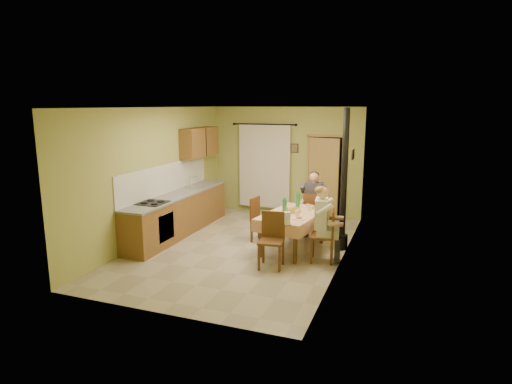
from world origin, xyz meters
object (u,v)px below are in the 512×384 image
at_px(chair_near, 271,251).
at_px(man_right, 323,215).
at_px(man_far, 314,196).
at_px(chair_left, 261,228).
at_px(dining_table, 293,232).
at_px(chair_far, 313,222).
at_px(stove_flue, 343,199).
at_px(chair_right, 323,246).

relative_size(chair_near, man_right, 0.71).
bearing_deg(man_far, chair_near, -102.28).
bearing_deg(chair_left, dining_table, 76.80).
bearing_deg(chair_far, dining_table, -102.85).
relative_size(chair_far, stove_flue, 0.34).
distance_m(chair_far, chair_left, 1.24).
xyz_separation_m(chair_right, man_far, (-0.55, 1.57, 0.59)).
height_order(man_far, man_right, same).
bearing_deg(chair_near, dining_table, -103.45).
distance_m(chair_far, chair_near, 2.17).
bearing_deg(chair_right, chair_far, 10.93).
relative_size(chair_right, chair_left, 1.04).
xyz_separation_m(chair_far, chair_near, (-0.26, -2.16, 0.00)).
relative_size(man_right, stove_flue, 0.50).
height_order(chair_far, man_right, man_right).
bearing_deg(chair_right, chair_left, 55.42).
height_order(chair_right, chair_left, chair_right).
distance_m(chair_left, man_right, 1.72).
distance_m(dining_table, chair_right, 0.81).
bearing_deg(chair_right, man_far, 10.82).
bearing_deg(chair_left, stove_flue, 101.47).
xyz_separation_m(dining_table, stove_flue, (0.91, 0.40, 0.64)).
distance_m(chair_near, chair_left, 1.48).
xyz_separation_m(man_right, stove_flue, (0.23, 0.82, 0.15)).
xyz_separation_m(chair_near, chair_right, (0.80, 0.61, -0.00)).
height_order(chair_far, chair_right, chair_right).
relative_size(chair_far, chair_left, 1.02).
bearing_deg(chair_left, man_right, 71.74).
distance_m(chair_far, stove_flue, 1.29).
xyz_separation_m(chair_near, chair_left, (-0.66, 1.32, -0.00)).
bearing_deg(man_far, dining_table, -102.70).
distance_m(dining_table, man_right, 0.94).
bearing_deg(chair_right, chair_near, 118.70).
distance_m(dining_table, stove_flue, 1.18).
distance_m(dining_table, chair_near, 1.03).
bearing_deg(stove_flue, chair_far, 135.86).
xyz_separation_m(chair_left, stove_flue, (1.68, 0.10, 0.74)).
distance_m(man_far, stove_flue, 1.08).
bearing_deg(chair_near, chair_left, -70.78).
height_order(chair_far, chair_left, chair_far).
distance_m(chair_left, stove_flue, 1.83).
height_order(dining_table, chair_right, chair_right).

